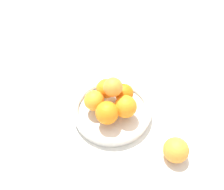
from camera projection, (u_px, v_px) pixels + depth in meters
name	position (u px, v px, depth m)	size (l,w,h in m)	color
ground_plane	(112.00, 114.00, 0.81)	(4.00, 4.00, 0.00)	silver
fruit_bowl	(112.00, 110.00, 0.79)	(0.29, 0.29, 0.04)	silver
orange_pile	(112.00, 100.00, 0.74)	(0.18, 0.18, 0.12)	orange
stray_orange	(176.00, 150.00, 0.67)	(0.08, 0.08, 0.08)	orange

